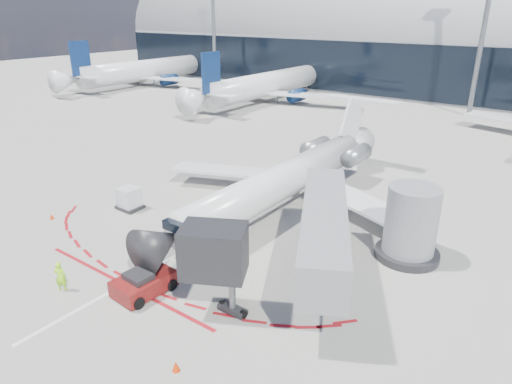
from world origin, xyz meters
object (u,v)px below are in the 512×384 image
Objects in this scene: pushback_tug at (144,283)px; ramp_worker at (60,276)px; uld_container at (129,199)px; regional_jet at (290,176)px.

ramp_worker is (-3.89, -2.61, 0.30)m from pushback_tug.
ramp_worker reaches higher than uld_container.
ramp_worker is at bearing -58.38° from uld_container.
pushback_tug is at bearing -89.43° from regional_jet.
regional_jet reaches higher than ramp_worker.
uld_container reaches higher than pushback_tug.
uld_container is at bearing -95.03° from ramp_worker.
uld_container is (-9.87, 7.03, 0.27)m from pushback_tug.
uld_container is at bearing 147.94° from pushback_tug.
regional_jet is at bearing 93.97° from pushback_tug.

